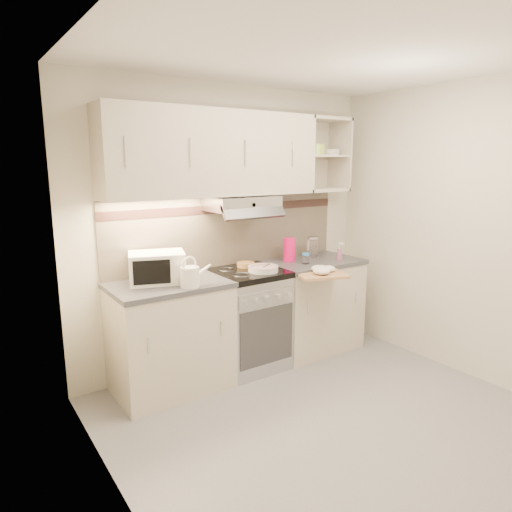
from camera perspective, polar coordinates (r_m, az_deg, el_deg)
The scene contains 17 objects.
ground at distance 3.55m, azimuth 9.46°, elevation -19.58°, with size 3.00×3.00×0.00m, color gray.
room_shell at distance 3.32m, azimuth 6.01°, elevation 8.08°, with size 3.04×2.84×2.52m.
base_cabinet_left at distance 3.81m, azimuth -10.64°, elevation -10.14°, with size 0.90×0.60×0.86m, color beige.
worktop_left at distance 3.66m, azimuth -10.90°, elevation -3.59°, with size 0.92×0.62×0.04m, color #47474C.
base_cabinet_right at distance 4.57m, azimuth 6.88°, elevation -6.27°, with size 0.90×0.60×0.86m, color beige.
worktop_right at distance 4.46m, azimuth 7.02°, elevation -0.75°, with size 0.92×0.62×0.04m, color #47474C.
electric_range at distance 4.13m, azimuth -1.03°, elevation -7.85°, with size 0.60×0.60×0.90m.
microwave at distance 3.66m, azimuth -12.26°, elevation -1.40°, with size 0.50×0.43×0.24m.
watering_can at distance 3.49m, azimuth -8.15°, elevation -2.47°, with size 0.28×0.14×0.24m.
plate_stack at distance 3.95m, azimuth 0.90°, elevation -1.59°, with size 0.26×0.26×0.06m.
bread_loaf at distance 4.13m, azimuth -1.28°, elevation -1.08°, with size 0.16×0.16×0.04m, color olive.
pink_pitcher at distance 4.36m, azimuth 4.19°, elevation 0.82°, with size 0.12×0.11×0.23m.
glass_jar at distance 4.53m, azimuth 7.03°, elevation 1.09°, with size 0.11×0.11×0.21m.
spice_jar at distance 4.27m, azimuth 6.22°, elevation -0.28°, with size 0.07×0.07×0.10m.
spray_bottle at distance 4.47m, azimuth 10.38°, elevation 0.39°, with size 0.07×0.07×0.18m.
cutting_board at distance 4.03m, azimuth 8.00°, elevation -2.22°, with size 0.41×0.37×0.02m, color #A27F48.
dish_towel at distance 4.04m, azimuth 8.39°, elevation -1.54°, with size 0.26×0.22×0.07m, color silver, non-canonical shape.
Camera 1 is at (-2.15, -2.15, 1.83)m, focal length 32.00 mm.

